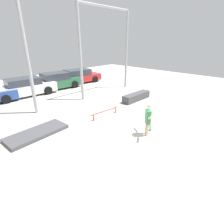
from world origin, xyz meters
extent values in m
plane|color=#B2ADA3|center=(0.00, 0.00, 0.00)|extent=(36.00, 36.00, 0.00)
cylinder|color=#DBAD89|center=(0.48, -0.74, 0.37)|extent=(0.13, 0.13, 0.74)
cylinder|color=#DBAD89|center=(0.61, -0.62, 0.37)|extent=(0.13, 0.13, 0.74)
cube|color=slate|center=(0.54, -0.68, 0.68)|extent=(0.40, 0.39, 0.16)
cube|color=#338C4C|center=(0.54, -0.68, 1.01)|extent=(0.46, 0.44, 0.54)
sphere|color=#DBAD89|center=(0.54, -0.68, 1.48)|extent=(0.21, 0.21, 0.21)
cylinder|color=#DBAD89|center=(0.19, -1.00, 1.11)|extent=(0.42, 0.39, 0.33)
cylinder|color=#DBAD89|center=(0.89, -0.36, 1.11)|extent=(0.42, 0.39, 0.33)
cube|color=#338C4C|center=(1.26, -0.38, 0.07)|extent=(0.74, 0.58, 0.01)
cylinder|color=silver|center=(1.41, -0.15, 0.03)|extent=(0.06, 0.06, 0.05)
cylinder|color=silver|center=(1.53, -0.34, 0.03)|extent=(0.06, 0.06, 0.05)
cylinder|color=silver|center=(0.99, -0.43, 0.03)|extent=(0.06, 0.06, 0.05)
cylinder|color=silver|center=(1.11, -0.61, 0.03)|extent=(0.06, 0.06, 0.05)
cube|color=#47474C|center=(4.43, 2.74, 0.26)|extent=(2.60, 0.68, 0.53)
cube|color=#47474C|center=(-3.06, 3.15, 0.09)|extent=(2.88, 1.36, 0.17)
cylinder|color=red|center=(0.66, 2.28, 0.36)|extent=(2.07, 0.22, 0.06)
cylinder|color=red|center=(-0.19, 2.34, 0.18)|extent=(0.07, 0.07, 0.36)
cylinder|color=red|center=(1.50, 2.21, 0.18)|extent=(0.07, 0.07, 0.36)
cylinder|color=#A5A8AD|center=(-1.82, 5.83, 3.26)|extent=(0.20, 0.20, 6.52)
cylinder|color=#A5A8AD|center=(1.82, 5.83, 3.26)|extent=(0.20, 0.20, 6.52)
cylinder|color=#A5A8AD|center=(6.91, 5.83, 3.26)|extent=(0.20, 0.20, 6.52)
cylinder|color=#A5A8AD|center=(4.36, 5.83, 6.44)|extent=(5.10, 0.16, 0.16)
cylinder|color=black|center=(-2.39, 10.65, 0.31)|extent=(0.64, 0.28, 0.63)
cylinder|color=black|center=(-2.53, 9.03, 0.31)|extent=(0.64, 0.28, 0.63)
cube|color=white|center=(-0.68, 9.86, 0.55)|extent=(4.54, 2.04, 0.73)
cube|color=#2D333D|center=(-0.86, 9.88, 1.18)|extent=(2.55, 1.74, 0.52)
cylinder|color=black|center=(0.75, 10.58, 0.33)|extent=(0.68, 0.27, 0.67)
cylinder|color=black|center=(0.62, 8.93, 0.33)|extent=(0.68, 0.27, 0.67)
cylinder|color=black|center=(-1.98, 10.80, 0.33)|extent=(0.68, 0.27, 0.67)
cylinder|color=black|center=(-2.12, 9.15, 0.33)|extent=(0.68, 0.27, 0.67)
cube|color=#28603D|center=(2.20, 10.04, 0.53)|extent=(4.28, 2.09, 0.69)
cube|color=#2D333D|center=(2.03, 10.06, 1.17)|extent=(2.41, 1.78, 0.59)
cylinder|color=black|center=(3.55, 10.77, 0.33)|extent=(0.68, 0.28, 0.66)
cylinder|color=black|center=(3.40, 9.09, 0.33)|extent=(0.68, 0.28, 0.66)
cylinder|color=black|center=(0.99, 11.00, 0.33)|extent=(0.68, 0.28, 0.66)
cylinder|color=black|center=(0.84, 9.32, 0.33)|extent=(0.68, 0.28, 0.66)
cube|color=red|center=(4.94, 10.43, 0.50)|extent=(4.64, 2.20, 0.65)
cube|color=#2D333D|center=(4.77, 10.45, 1.11)|extent=(2.62, 1.85, 0.58)
cylinder|color=black|center=(6.41, 11.14, 0.32)|extent=(0.66, 0.29, 0.65)
cylinder|color=black|center=(6.24, 9.44, 0.32)|extent=(0.66, 0.29, 0.65)
cylinder|color=black|center=(3.65, 11.42, 0.32)|extent=(0.66, 0.29, 0.65)
cylinder|color=black|center=(3.47, 9.73, 0.32)|extent=(0.66, 0.29, 0.65)
camera|label=1|loc=(-5.94, -4.50, 4.25)|focal=28.00mm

